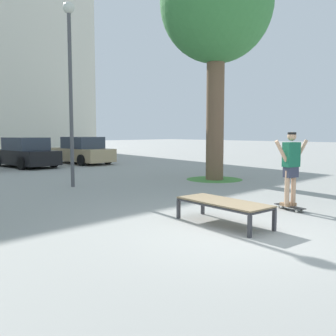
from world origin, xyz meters
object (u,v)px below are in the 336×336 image
object	(u,v)px
car_tan	(82,151)
skateboard	(290,207)
car_black	(25,153)
light_post	(70,67)
tree_near_right	(216,6)
skater	(291,164)
skate_box	(223,203)

from	to	relation	value
car_tan	skateboard	bearing A→B (deg)	-104.69
skateboard	car_black	distance (m)	14.71
car_black	skateboard	bearing A→B (deg)	-92.35
car_black	light_post	bearing A→B (deg)	-104.91
tree_near_right	car_black	bearing A→B (deg)	104.93
skateboard	car_black	bearing A→B (deg)	87.65
skater	tree_near_right	distance (m)	7.75
skate_box	car_black	world-z (taller)	car_black
light_post	skateboard	bearing A→B (deg)	-77.63
tree_near_right	car_black	xyz separation A→B (m)	(-2.67, 10.01, -5.63)
skate_box	car_black	distance (m)	14.68
skater	car_tan	bearing A→B (deg)	75.31
skateboard	car_tan	bearing A→B (deg)	75.31
tree_near_right	car_black	world-z (taller)	tree_near_right
skateboard	tree_near_right	distance (m)	8.46
car_tan	skater	bearing A→B (deg)	-104.69
skater	light_post	size ratio (longest dim) A/B	0.29
skate_box	skateboard	bearing A→B (deg)	-7.10
tree_near_right	skateboard	bearing A→B (deg)	-124.95
car_tan	light_post	size ratio (longest dim) A/B	0.72
skater	light_post	distance (m)	7.49
skate_box	light_post	size ratio (longest dim) A/B	0.34
skater	skate_box	bearing A→B (deg)	172.94
car_tan	light_post	bearing A→B (deg)	-124.71
tree_near_right	skate_box	bearing A→B (deg)	-141.11
skater	tree_near_right	size ratio (longest dim) A/B	0.20
skate_box	tree_near_right	world-z (taller)	tree_near_right
car_tan	tree_near_right	bearing A→B (deg)	-92.99
skateboard	light_post	world-z (taller)	light_post
car_tan	light_post	xyz separation A→B (m)	(-5.27, -7.61, 3.13)
skate_box	light_post	distance (m)	7.41
skateboard	car_black	world-z (taller)	car_black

